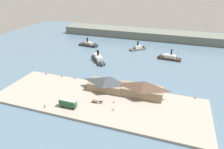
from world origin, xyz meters
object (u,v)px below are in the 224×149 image
Objects in this scene: street_tram at (68,103)px; ferry_mid_harbor at (140,48)px; pedestrian_at_waters_edge at (45,106)px; ferry_moored_west at (91,45)px; mooring_post_center_west at (62,76)px; ferry_departing_north at (167,57)px; ferry_shed_central_terminal at (106,83)px; mooring_post_east at (195,98)px; mooring_post_west at (46,74)px; pedestrian_standing_center at (113,109)px; ferry_shed_west_terminal at (143,90)px; ferry_approaching_west at (99,60)px; pedestrian_near_east_shed at (114,102)px; mooring_post_center_east at (75,78)px; horse_cart at (97,101)px.

ferry_mid_harbor reaches higher than street_tram.
ferry_moored_west reaches higher than pedestrian_at_waters_edge.
ferry_departing_north is at bearing 43.07° from mooring_post_center_west.
ferry_shed_central_terminal reaches higher than mooring_post_east.
mooring_post_west and mooring_post_center_west have the same top height.
pedestrian_standing_center is (21.75, 4.41, -1.67)m from street_tram.
mooring_post_center_west is at bearing -179.84° from mooring_post_east.
ferry_approaching_west is at bearing 136.30° from ferry_shed_west_terminal.
ferry_moored_west reaches higher than pedestrian_standing_center.
ferry_shed_west_terminal is (20.50, 0.02, -0.19)m from ferry_shed_central_terminal.
street_tram is 4.92× the size of pedestrian_at_waters_edge.
mooring_post_center_west is at bearing 1.69° from mooring_post_west.
pedestrian_near_east_shed reaches higher than mooring_post_west.
pedestrian_near_east_shed is at bearing -22.96° from mooring_post_center_west.
pedestrian_standing_center is at bearing -23.26° from mooring_post_west.
ferry_shed_central_terminal is 24.09m from mooring_post_center_east.
ferry_approaching_west is 1.15× the size of ferry_departing_north.
horse_cart reaches higher than mooring_post_west.
ferry_approaching_west is (-29.21, 51.40, -0.17)m from pedestrian_near_east_shed.
mooring_post_west is 20.96m from mooring_post_center_east.
ferry_departing_north is (50.61, 89.02, -0.67)m from pedestrian_at_waters_edge.
mooring_post_west is (-21.87, 31.66, -0.36)m from pedestrian_at_waters_edge.
pedestrian_standing_center is at bearing -85.65° from ferry_mid_harbor.
mooring_post_east is (26.92, 5.75, -3.07)m from ferry_shed_west_terminal.
ferry_shed_west_terminal reaches higher than street_tram.
ferry_shed_central_terminal is 21.01m from pedestrian_standing_center.
street_tram is 9.74× the size of mooring_post_east.
mooring_post_west is (-64.67, 5.18, -3.07)m from ferry_shed_west_terminal.
mooring_post_east is (47.14, 20.18, -0.47)m from horse_cart.
ferry_shed_west_terminal reaches higher than mooring_post_west.
street_tram is 9.74× the size of mooring_post_west.
pedestrian_standing_center is at bearing 11.45° from street_tram.
ferry_departing_north reaches higher than mooring_post_center_east.
street_tram reaches higher than horse_cart.
pedestrian_standing_center is at bearing -73.84° from pedestrian_near_east_shed.
mooring_post_west is 1.00× the size of mooring_post_center_west.
pedestrian_near_east_shed is 44.55m from mooring_post_center_west.
street_tram reaches higher than pedestrian_at_waters_edge.
ferry_shed_west_terminal reaches higher than mooring_post_center_west.
ferry_departing_north is at bearing 74.97° from pedestrian_near_east_shed.
ferry_moored_west reaches higher than mooring_post_east.
pedestrian_at_waters_edge is 33.51m from pedestrian_standing_center.
mooring_post_center_east is at bearing 112.47° from street_tram.
pedestrian_standing_center is at bearing -119.62° from ferry_shed_west_terminal.
mooring_post_center_west is (11.49, 0.34, 0.00)m from mooring_post_west.
mooring_post_center_west is 36.01m from ferry_approaching_west.
street_tram is 1.48× the size of horse_cart.
mooring_post_west is 0.06× the size of ferry_mid_harbor.
pedestrian_at_waters_edge is 1.98× the size of mooring_post_center_west.
street_tram is at bearing -154.35° from mooring_post_east.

